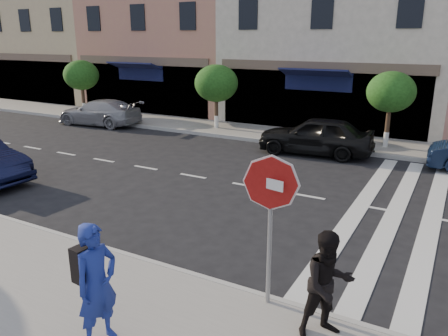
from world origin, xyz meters
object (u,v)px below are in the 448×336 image
Objects in this scene: stop_sign at (270,198)px; photographer at (97,285)px; car_far_left at (99,112)px; car_far_mid at (316,136)px; walker at (328,285)px.

stop_sign reaches higher than photographer.
car_far_mid is (11.80, -0.35, 0.09)m from car_far_left.
car_far_left is 11.80m from car_far_mid.
car_far_left is at bearing -96.65° from car_far_mid.
car_far_mid is at bearing 114.76° from stop_sign.
walker is 0.38× the size of car_far_mid.
photographer is 3.34m from walker.
photographer is at bearing -1.61° from car_far_mid.
car_far_mid is at bearing 83.38° from car_far_left.
stop_sign is 1.55× the size of walker.
photographer is 0.42× the size of car_far_mid.
car_far_left is at bearing 101.14° from walker.
stop_sign reaches higher than car_far_mid.
car_far_mid is (-0.73, 12.49, -0.33)m from photographer.
stop_sign is at bearing -33.41° from photographer.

